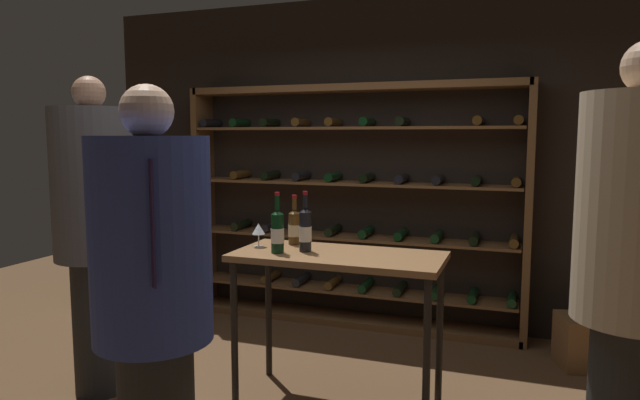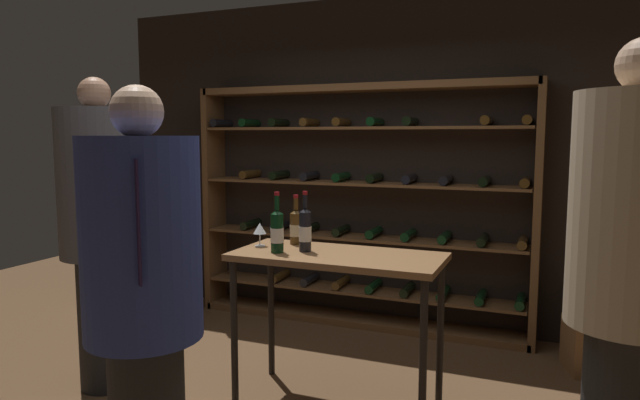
{
  "view_description": "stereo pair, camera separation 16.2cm",
  "coord_description": "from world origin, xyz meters",
  "px_view_note": "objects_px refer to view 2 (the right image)",
  "views": [
    {
      "loc": [
        1.33,
        -3.03,
        1.69
      ],
      "look_at": [
        0.13,
        0.27,
        1.29
      ],
      "focal_mm": 31.75,
      "sensor_mm": 36.0,
      "label": 1
    },
    {
      "loc": [
        1.48,
        -2.97,
        1.69
      ],
      "look_at": [
        0.13,
        0.27,
        1.29
      ],
      "focal_mm": 31.75,
      "sensor_mm": 36.0,
      "label": 2
    }
  ],
  "objects_px": {
    "person_guest_khaki": "(143,286)",
    "wine_bottle_amber_reserve": "(305,229)",
    "wine_crate": "(602,347)",
    "person_guest_blue_shirt": "(632,267)",
    "wine_bottle_gold_foil": "(277,231)",
    "wine_bottle_green_slim": "(296,226)",
    "tasting_table": "(338,271)",
    "wine_rack": "(360,207)",
    "person_bystander_red_print": "(100,220)",
    "display_cabinet": "(138,226)",
    "wine_glass_stemmed_left": "(260,229)"
  },
  "relations": [
    {
      "from": "person_guest_khaki",
      "to": "wine_bottle_amber_reserve",
      "type": "distance_m",
      "value": 1.28
    },
    {
      "from": "wine_crate",
      "to": "wine_bottle_amber_reserve",
      "type": "xyz_separation_m",
      "value": [
        -1.79,
        -1.2,
        0.92
      ]
    },
    {
      "from": "person_guest_blue_shirt",
      "to": "wine_bottle_gold_foil",
      "type": "height_order",
      "value": "person_guest_blue_shirt"
    },
    {
      "from": "wine_bottle_green_slim",
      "to": "wine_bottle_gold_foil",
      "type": "bearing_deg",
      "value": -88.43
    },
    {
      "from": "tasting_table",
      "to": "wine_bottle_amber_reserve",
      "type": "distance_m",
      "value": 0.33
    },
    {
      "from": "tasting_table",
      "to": "wine_rack",
      "type": "bearing_deg",
      "value": 103.51
    },
    {
      "from": "person_guest_blue_shirt",
      "to": "wine_bottle_green_slim",
      "type": "relative_size",
      "value": 6.28
    },
    {
      "from": "wine_rack",
      "to": "person_bystander_red_print",
      "type": "height_order",
      "value": "wine_rack"
    },
    {
      "from": "person_guest_blue_shirt",
      "to": "wine_bottle_green_slim",
      "type": "xyz_separation_m",
      "value": [
        -1.89,
        0.76,
        -0.06
      ]
    },
    {
      "from": "person_guest_blue_shirt",
      "to": "display_cabinet",
      "type": "distance_m",
      "value": 4.32
    },
    {
      "from": "wine_bottle_amber_reserve",
      "to": "tasting_table",
      "type": "bearing_deg",
      "value": 4.03
    },
    {
      "from": "wine_bottle_green_slim",
      "to": "wine_glass_stemmed_left",
      "type": "relative_size",
      "value": 2.14
    },
    {
      "from": "wine_bottle_gold_foil",
      "to": "wine_glass_stemmed_left",
      "type": "bearing_deg",
      "value": 145.37
    },
    {
      "from": "wine_rack",
      "to": "tasting_table",
      "type": "height_order",
      "value": "wine_rack"
    },
    {
      "from": "person_guest_khaki",
      "to": "wine_crate",
      "type": "height_order",
      "value": "person_guest_khaki"
    },
    {
      "from": "tasting_table",
      "to": "wine_crate",
      "type": "xyz_separation_m",
      "value": [
        1.58,
        1.19,
        -0.67
      ]
    },
    {
      "from": "tasting_table",
      "to": "wine_bottle_gold_foil",
      "type": "bearing_deg",
      "value": -162.32
    },
    {
      "from": "tasting_table",
      "to": "wine_bottle_gold_foil",
      "type": "relative_size",
      "value": 3.41
    },
    {
      "from": "person_guest_blue_shirt",
      "to": "wine_crate",
      "type": "distance_m",
      "value": 2.01
    },
    {
      "from": "wine_bottle_amber_reserve",
      "to": "wine_bottle_gold_foil",
      "type": "relative_size",
      "value": 1.0
    },
    {
      "from": "wine_bottle_amber_reserve",
      "to": "wine_bottle_gold_foil",
      "type": "bearing_deg",
      "value": -145.83
    },
    {
      "from": "person_guest_blue_shirt",
      "to": "person_guest_khaki",
      "type": "bearing_deg",
      "value": -132.77
    },
    {
      "from": "tasting_table",
      "to": "display_cabinet",
      "type": "distance_m",
      "value": 2.68
    },
    {
      "from": "wine_rack",
      "to": "display_cabinet",
      "type": "relative_size",
      "value": 1.83
    },
    {
      "from": "display_cabinet",
      "to": "wine_bottle_amber_reserve",
      "type": "xyz_separation_m",
      "value": [
        2.24,
        -1.08,
        0.28
      ]
    },
    {
      "from": "tasting_table",
      "to": "wine_bottle_green_slim",
      "type": "bearing_deg",
      "value": 153.7
    },
    {
      "from": "display_cabinet",
      "to": "wine_glass_stemmed_left",
      "type": "relative_size",
      "value": 10.74
    },
    {
      "from": "tasting_table",
      "to": "wine_crate",
      "type": "bearing_deg",
      "value": 36.85
    },
    {
      "from": "person_guest_khaki",
      "to": "wine_bottle_green_slim",
      "type": "distance_m",
      "value": 1.46
    },
    {
      "from": "wine_rack",
      "to": "person_guest_khaki",
      "type": "height_order",
      "value": "wine_rack"
    },
    {
      "from": "person_bystander_red_print",
      "to": "wine_bottle_amber_reserve",
      "type": "xyz_separation_m",
      "value": [
        1.33,
        0.34,
        -0.03
      ]
    },
    {
      "from": "wine_crate",
      "to": "wine_bottle_gold_foil",
      "type": "relative_size",
      "value": 1.27
    },
    {
      "from": "wine_bottle_gold_foil",
      "to": "wine_bottle_green_slim",
      "type": "bearing_deg",
      "value": 91.57
    },
    {
      "from": "person_guest_blue_shirt",
      "to": "display_cabinet",
      "type": "xyz_separation_m",
      "value": [
        -3.98,
        1.65,
        -0.32
      ]
    },
    {
      "from": "tasting_table",
      "to": "person_bystander_red_print",
      "type": "bearing_deg",
      "value": -166.97
    },
    {
      "from": "wine_rack",
      "to": "person_guest_blue_shirt",
      "type": "xyz_separation_m",
      "value": [
        1.89,
        -2.11,
        0.08
      ]
    },
    {
      "from": "person_bystander_red_print",
      "to": "wine_glass_stemmed_left",
      "type": "distance_m",
      "value": 1.06
    },
    {
      "from": "wine_rack",
      "to": "wine_bottle_gold_foil",
      "type": "distance_m",
      "value": 1.64
    },
    {
      "from": "wine_glass_stemmed_left",
      "to": "display_cabinet",
      "type": "bearing_deg",
      "value": 151.19
    },
    {
      "from": "wine_crate",
      "to": "wine_bottle_green_slim",
      "type": "bearing_deg",
      "value": -152.71
    },
    {
      "from": "tasting_table",
      "to": "wine_crate",
      "type": "relative_size",
      "value": 2.69
    },
    {
      "from": "display_cabinet",
      "to": "wine_bottle_gold_foil",
      "type": "xyz_separation_m",
      "value": [
        2.1,
        -1.18,
        0.28
      ]
    },
    {
      "from": "wine_rack",
      "to": "person_bystander_red_print",
      "type": "relative_size",
      "value": 1.47
    },
    {
      "from": "wine_crate",
      "to": "wine_bottle_green_slim",
      "type": "distance_m",
      "value": 2.37
    },
    {
      "from": "wine_bottle_green_slim",
      "to": "wine_bottle_amber_reserve",
      "type": "xyz_separation_m",
      "value": [
        0.15,
        -0.2,
        0.02
      ]
    },
    {
      "from": "wine_crate",
      "to": "tasting_table",
      "type": "bearing_deg",
      "value": -143.15
    },
    {
      "from": "tasting_table",
      "to": "person_guest_khaki",
      "type": "distance_m",
      "value": 1.36
    },
    {
      "from": "person_guest_khaki",
      "to": "wine_glass_stemmed_left",
      "type": "distance_m",
      "value": 1.31
    },
    {
      "from": "wine_bottle_green_slim",
      "to": "wine_bottle_gold_foil",
      "type": "distance_m",
      "value": 0.3
    },
    {
      "from": "person_bystander_red_print",
      "to": "display_cabinet",
      "type": "distance_m",
      "value": 1.72
    }
  ]
}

